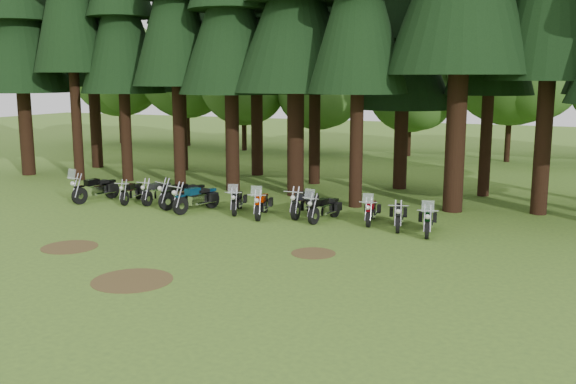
{
  "coord_description": "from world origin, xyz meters",
  "views": [
    {
      "loc": [
        11.58,
        -17.53,
        5.43
      ],
      "look_at": [
        1.65,
        5.0,
        1.0
      ],
      "focal_mm": 40.0,
      "sensor_mm": 36.0,
      "label": 1
    }
  ],
  "objects_px": {
    "motorcycle_10": "(398,216)",
    "motorcycle_4": "(197,199)",
    "motorcycle_5": "(237,202)",
    "motorcycle_9": "(371,212)",
    "motorcycle_0": "(96,189)",
    "motorcycle_2": "(158,193)",
    "motorcycle_6": "(262,205)",
    "motorcycle_7": "(303,203)",
    "motorcycle_11": "(427,221)",
    "motorcycle_8": "(324,209)",
    "motorcycle_3": "(184,195)",
    "motorcycle_1": "(132,193)"
  },
  "relations": [
    {
      "from": "motorcycle_4",
      "to": "motorcycle_7",
      "type": "height_order",
      "value": "motorcycle_4"
    },
    {
      "from": "motorcycle_7",
      "to": "motorcycle_11",
      "type": "relative_size",
      "value": 1.08
    },
    {
      "from": "motorcycle_7",
      "to": "motorcycle_11",
      "type": "height_order",
      "value": "motorcycle_11"
    },
    {
      "from": "motorcycle_2",
      "to": "motorcycle_10",
      "type": "bearing_deg",
      "value": -2.86
    },
    {
      "from": "motorcycle_1",
      "to": "motorcycle_7",
      "type": "height_order",
      "value": "motorcycle_7"
    },
    {
      "from": "motorcycle_3",
      "to": "motorcycle_9",
      "type": "distance_m",
      "value": 8.07
    },
    {
      "from": "motorcycle_0",
      "to": "motorcycle_2",
      "type": "distance_m",
      "value": 2.84
    },
    {
      "from": "motorcycle_2",
      "to": "motorcycle_11",
      "type": "distance_m",
      "value": 11.98
    },
    {
      "from": "motorcycle_11",
      "to": "motorcycle_7",
      "type": "bearing_deg",
      "value": 157.72
    },
    {
      "from": "motorcycle_1",
      "to": "motorcycle_8",
      "type": "height_order",
      "value": "motorcycle_8"
    },
    {
      "from": "motorcycle_0",
      "to": "motorcycle_7",
      "type": "relative_size",
      "value": 1.05
    },
    {
      "from": "motorcycle_2",
      "to": "motorcycle_11",
      "type": "relative_size",
      "value": 1.0
    },
    {
      "from": "motorcycle_4",
      "to": "motorcycle_9",
      "type": "relative_size",
      "value": 1.15
    },
    {
      "from": "motorcycle_3",
      "to": "motorcycle_4",
      "type": "height_order",
      "value": "motorcycle_3"
    },
    {
      "from": "motorcycle_7",
      "to": "motorcycle_10",
      "type": "bearing_deg",
      "value": -10.07
    },
    {
      "from": "motorcycle_4",
      "to": "motorcycle_7",
      "type": "xyz_separation_m",
      "value": [
        4.31,
        1.0,
        -0.01
      ]
    },
    {
      "from": "motorcycle_2",
      "to": "motorcycle_11",
      "type": "bearing_deg",
      "value": -4.75
    },
    {
      "from": "motorcycle_8",
      "to": "motorcycle_10",
      "type": "height_order",
      "value": "motorcycle_8"
    },
    {
      "from": "motorcycle_0",
      "to": "motorcycle_3",
      "type": "relative_size",
      "value": 1.06
    },
    {
      "from": "motorcycle_5",
      "to": "motorcycle_11",
      "type": "bearing_deg",
      "value": -23.21
    },
    {
      "from": "motorcycle_8",
      "to": "motorcycle_9",
      "type": "bearing_deg",
      "value": 22.76
    },
    {
      "from": "motorcycle_3",
      "to": "motorcycle_0",
      "type": "bearing_deg",
      "value": -153.7
    },
    {
      "from": "motorcycle_9",
      "to": "motorcycle_0",
      "type": "bearing_deg",
      "value": 174.05
    },
    {
      "from": "motorcycle_5",
      "to": "motorcycle_7",
      "type": "bearing_deg",
      "value": -8.82
    },
    {
      "from": "motorcycle_5",
      "to": "motorcycle_9",
      "type": "relative_size",
      "value": 1.0
    },
    {
      "from": "motorcycle_1",
      "to": "motorcycle_3",
      "type": "height_order",
      "value": "motorcycle_3"
    },
    {
      "from": "motorcycle_3",
      "to": "motorcycle_8",
      "type": "distance_m",
      "value": 6.32
    },
    {
      "from": "motorcycle_5",
      "to": "motorcycle_10",
      "type": "xyz_separation_m",
      "value": [
        6.67,
        -0.07,
        0.0
      ]
    },
    {
      "from": "motorcycle_1",
      "to": "motorcycle_10",
      "type": "xyz_separation_m",
      "value": [
        11.9,
        -0.09,
        0.02
      ]
    },
    {
      "from": "motorcycle_1",
      "to": "motorcycle_6",
      "type": "xyz_separation_m",
      "value": [
        6.51,
        -0.36,
        0.04
      ]
    },
    {
      "from": "motorcycle_2",
      "to": "motorcycle_6",
      "type": "height_order",
      "value": "motorcycle_6"
    },
    {
      "from": "motorcycle_1",
      "to": "motorcycle_8",
      "type": "xyz_separation_m",
      "value": [
        9.02,
        -0.04,
        0.03
      ]
    },
    {
      "from": "motorcycle_6",
      "to": "motorcycle_7",
      "type": "relative_size",
      "value": 0.93
    },
    {
      "from": "motorcycle_4",
      "to": "motorcycle_7",
      "type": "distance_m",
      "value": 4.42
    },
    {
      "from": "motorcycle_9",
      "to": "motorcycle_10",
      "type": "distance_m",
      "value": 1.21
    },
    {
      "from": "motorcycle_3",
      "to": "motorcycle_10",
      "type": "distance_m",
      "value": 9.2
    },
    {
      "from": "motorcycle_10",
      "to": "motorcycle_4",
      "type": "bearing_deg",
      "value": 169.33
    },
    {
      "from": "motorcycle_4",
      "to": "motorcycle_11",
      "type": "distance_m",
      "value": 9.43
    },
    {
      "from": "motorcycle_2",
      "to": "motorcycle_8",
      "type": "bearing_deg",
      "value": -3.37
    },
    {
      "from": "motorcycle_2",
      "to": "motorcycle_4",
      "type": "distance_m",
      "value": 2.65
    },
    {
      "from": "motorcycle_0",
      "to": "motorcycle_11",
      "type": "height_order",
      "value": "motorcycle_0"
    },
    {
      "from": "motorcycle_4",
      "to": "motorcycle_6",
      "type": "distance_m",
      "value": 2.89
    },
    {
      "from": "motorcycle_2",
      "to": "motorcycle_7",
      "type": "distance_m",
      "value": 6.82
    },
    {
      "from": "motorcycle_3",
      "to": "motorcycle_6",
      "type": "relative_size",
      "value": 1.07
    },
    {
      "from": "motorcycle_1",
      "to": "motorcycle_4",
      "type": "height_order",
      "value": "motorcycle_4"
    },
    {
      "from": "motorcycle_2",
      "to": "motorcycle_7",
      "type": "height_order",
      "value": "motorcycle_7"
    },
    {
      "from": "motorcycle_4",
      "to": "motorcycle_8",
      "type": "relative_size",
      "value": 1.08
    },
    {
      "from": "motorcycle_5",
      "to": "motorcycle_4",
      "type": "bearing_deg",
      "value": 177.57
    },
    {
      "from": "motorcycle_9",
      "to": "motorcycle_3",
      "type": "bearing_deg",
      "value": 172.9
    },
    {
      "from": "motorcycle_1",
      "to": "motorcycle_2",
      "type": "relative_size",
      "value": 0.93
    }
  ]
}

